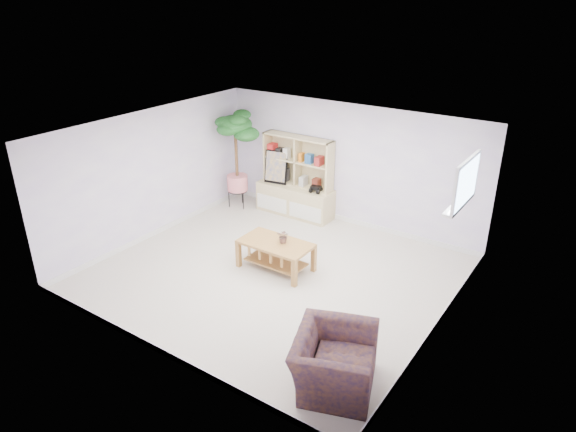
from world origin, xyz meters
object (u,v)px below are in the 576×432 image
Objects in this scene: storage_unit at (295,177)px; floor_tree at (237,161)px; armchair at (334,358)px; coffee_table at (276,256)px.

floor_tree is (-1.23, -0.36, 0.22)m from storage_unit.
floor_tree is at bearing -163.63° from storage_unit.
armchair is at bearing -51.32° from storage_unit.
coffee_table is at bearing 29.83° from armchair.
armchair is (4.40, -3.59, -0.65)m from floor_tree.
storage_unit is 1.36× the size of coffee_table.
storage_unit is 0.79× the size of floor_tree.
coffee_table is at bearing -64.55° from storage_unit.
floor_tree reaches higher than coffee_table.
storage_unit is at bearing 115.57° from coffee_table.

